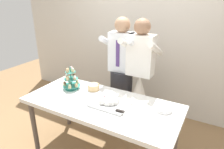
{
  "coord_description": "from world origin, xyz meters",
  "views": [
    {
      "loc": [
        1.1,
        -1.71,
        1.92
      ],
      "look_at": [
        0.06,
        0.15,
        1.07
      ],
      "focal_mm": 32.3,
      "sensor_mm": 36.0,
      "label": 1
    }
  ],
  "objects_px": {
    "cupcake_stand": "(71,81)",
    "person_groom": "(121,81)",
    "main_cake_tray": "(109,101)",
    "plate_stack": "(164,109)",
    "person_bride": "(139,97)",
    "dessert_table": "(101,108)",
    "round_cake": "(94,88)"
  },
  "relations": [
    {
      "from": "main_cake_tray",
      "to": "plate_stack",
      "type": "height_order",
      "value": "main_cake_tray"
    },
    {
      "from": "person_bride",
      "to": "round_cake",
      "type": "bearing_deg",
      "value": -134.25
    },
    {
      "from": "person_groom",
      "to": "person_bride",
      "type": "distance_m",
      "value": 0.33
    },
    {
      "from": "dessert_table",
      "to": "round_cake",
      "type": "xyz_separation_m",
      "value": [
        -0.24,
        0.21,
        0.11
      ]
    },
    {
      "from": "main_cake_tray",
      "to": "plate_stack",
      "type": "xyz_separation_m",
      "value": [
        0.56,
        0.18,
        -0.02
      ]
    },
    {
      "from": "person_bride",
      "to": "person_groom",
      "type": "bearing_deg",
      "value": 174.43
    },
    {
      "from": "dessert_table",
      "to": "cupcake_stand",
      "type": "distance_m",
      "value": 0.57
    },
    {
      "from": "main_cake_tray",
      "to": "person_bride",
      "type": "relative_size",
      "value": 0.26
    },
    {
      "from": "person_groom",
      "to": "round_cake",
      "type": "bearing_deg",
      "value": -107.89
    },
    {
      "from": "round_cake",
      "to": "dessert_table",
      "type": "bearing_deg",
      "value": -40.87
    },
    {
      "from": "main_cake_tray",
      "to": "cupcake_stand",
      "type": "bearing_deg",
      "value": 169.44
    },
    {
      "from": "plate_stack",
      "to": "dessert_table",
      "type": "bearing_deg",
      "value": -165.65
    },
    {
      "from": "cupcake_stand",
      "to": "plate_stack",
      "type": "distance_m",
      "value": 1.2
    },
    {
      "from": "main_cake_tray",
      "to": "person_bride",
      "type": "bearing_deg",
      "value": 82.71
    },
    {
      "from": "dessert_table",
      "to": "person_bride",
      "type": "distance_m",
      "value": 0.71
    },
    {
      "from": "cupcake_stand",
      "to": "dessert_table",
      "type": "bearing_deg",
      "value": -12.34
    },
    {
      "from": "dessert_table",
      "to": "round_cake",
      "type": "bearing_deg",
      "value": 139.13
    },
    {
      "from": "main_cake_tray",
      "to": "round_cake",
      "type": "xyz_separation_m",
      "value": [
        -0.36,
        0.22,
        -0.01
      ]
    },
    {
      "from": "main_cake_tray",
      "to": "person_groom",
      "type": "relative_size",
      "value": 0.26
    },
    {
      "from": "person_bride",
      "to": "plate_stack",
      "type": "bearing_deg",
      "value": -46.12
    },
    {
      "from": "plate_stack",
      "to": "round_cake",
      "type": "bearing_deg",
      "value": 177.59
    },
    {
      "from": "dessert_table",
      "to": "person_bride",
      "type": "height_order",
      "value": "person_bride"
    },
    {
      "from": "cupcake_stand",
      "to": "person_bride",
      "type": "height_order",
      "value": "person_bride"
    },
    {
      "from": "cupcake_stand",
      "to": "main_cake_tray",
      "type": "height_order",
      "value": "cupcake_stand"
    },
    {
      "from": "dessert_table",
      "to": "person_bride",
      "type": "relative_size",
      "value": 1.08
    },
    {
      "from": "person_groom",
      "to": "main_cake_tray",
      "type": "bearing_deg",
      "value": -73.9
    },
    {
      "from": "cupcake_stand",
      "to": "round_cake",
      "type": "bearing_deg",
      "value": 19.17
    },
    {
      "from": "dessert_table",
      "to": "round_cake",
      "type": "height_order",
      "value": "round_cake"
    },
    {
      "from": "main_cake_tray",
      "to": "plate_stack",
      "type": "distance_m",
      "value": 0.59
    },
    {
      "from": "dessert_table",
      "to": "main_cake_tray",
      "type": "height_order",
      "value": "main_cake_tray"
    },
    {
      "from": "cupcake_stand",
      "to": "person_groom",
      "type": "xyz_separation_m",
      "value": [
        0.44,
        0.58,
        -0.14
      ]
    },
    {
      "from": "cupcake_stand",
      "to": "round_cake",
      "type": "relative_size",
      "value": 1.27
    }
  ]
}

